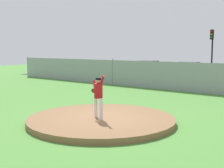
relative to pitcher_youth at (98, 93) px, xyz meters
name	(u,v)px	position (x,y,z in m)	size (l,w,h in m)	color
ground_plane	(174,102)	(-0.04, 6.23, -1.17)	(80.00, 80.00, 0.00)	#4C8438
pitchers_mound	(101,120)	(-0.04, 0.23, -1.06)	(5.67, 5.67, 0.21)	brown
pitcher_youth	(98,93)	(0.00, 0.00, 0.00)	(0.78, 0.38, 1.67)	silver
baseball	(101,111)	(-0.67, 0.93, -0.92)	(0.07, 0.07, 0.07)	white
chainlink_fence	(204,78)	(-0.04, 10.23, -0.19)	(37.89, 0.07, 2.06)	gray
parked_car_navy	(146,71)	(-7.56, 15.02, -0.35)	(1.98, 4.10, 1.76)	#161E4C
parked_car_charcoal	(185,73)	(-3.72, 15.12, -0.35)	(2.08, 4.10, 1.73)	#232328
traffic_cone_orange	(127,75)	(-10.19, 15.68, -0.91)	(0.40, 0.40, 0.55)	orange
traffic_light_near	(212,45)	(-3.05, 19.22, 1.99)	(0.28, 0.46, 4.61)	black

